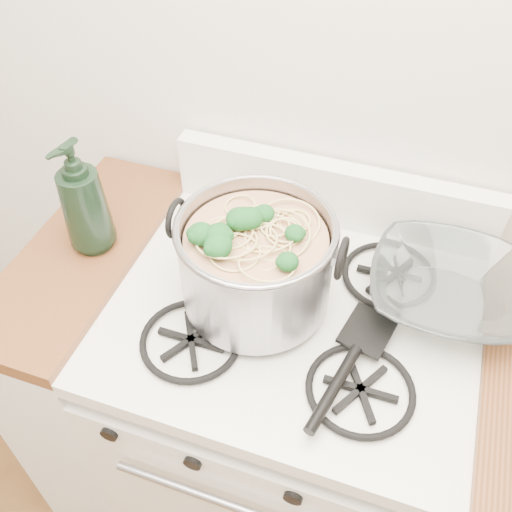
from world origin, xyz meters
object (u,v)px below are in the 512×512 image
object	(u,v)px
stock_pot	(256,263)
gas_range	(286,419)
spatula	(368,328)
bottle	(82,197)
glass_bowl	(443,295)

from	to	relation	value
stock_pot	gas_range	bearing A→B (deg)	4.06
gas_range	spatula	xyz separation A→B (m)	(0.16, -0.02, 0.50)
gas_range	bottle	xyz separation A→B (m)	(-0.48, 0.02, 0.62)
stock_pot	bottle	world-z (taller)	bottle
spatula	glass_bowl	size ratio (longest dim) A/B	2.48
bottle	stock_pot	bearing A→B (deg)	9.05
gas_range	stock_pot	world-z (taller)	stock_pot
stock_pot	spatula	xyz separation A→B (m)	(0.24, -0.02, -0.09)
gas_range	spatula	bearing A→B (deg)	-7.79
stock_pot	spatula	bearing A→B (deg)	-3.74
stock_pot	bottle	bearing A→B (deg)	175.63
gas_range	glass_bowl	distance (m)	0.59
gas_range	glass_bowl	size ratio (longest dim) A/B	7.40
spatula	bottle	world-z (taller)	bottle
stock_pot	glass_bowl	world-z (taller)	stock_pot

